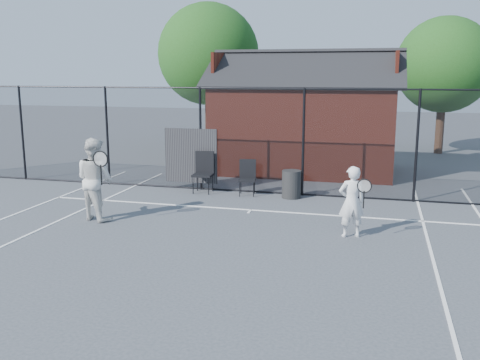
% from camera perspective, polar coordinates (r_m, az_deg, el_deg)
% --- Properties ---
extents(ground, '(80.00, 80.00, 0.00)m').
position_cam_1_polar(ground, '(10.69, -2.62, -7.16)').
color(ground, '#404449').
rests_on(ground, ground).
extents(court_lines, '(11.02, 18.00, 0.01)m').
position_cam_1_polar(court_lines, '(9.50, -5.02, -9.55)').
color(court_lines, white).
rests_on(court_lines, ground).
extents(fence, '(22.04, 3.00, 3.00)m').
position_cam_1_polar(fence, '(15.17, 1.86, 3.99)').
color(fence, black).
rests_on(fence, ground).
extents(clubhouse, '(6.50, 4.36, 4.19)m').
position_cam_1_polar(clubhouse, '(18.92, 6.98, 5.87)').
color(clubhouse, maroon).
rests_on(clubhouse, ground).
extents(tree_left, '(4.48, 4.48, 6.44)m').
position_cam_1_polar(tree_left, '(24.38, -3.39, 13.22)').
color(tree_left, black).
rests_on(tree_left, ground).
extents(tree_right, '(3.97, 3.97, 5.70)m').
position_cam_1_polar(tree_right, '(24.29, 20.96, 11.38)').
color(tree_right, black).
rests_on(tree_right, ground).
extents(player_front, '(0.72, 0.58, 1.51)m').
position_cam_1_polar(player_front, '(11.37, 11.82, -2.27)').
color(player_front, white).
rests_on(player_front, ground).
extents(player_back, '(1.14, 1.01, 1.93)m').
position_cam_1_polar(player_back, '(12.88, -15.21, 0.10)').
color(player_back, silver).
rests_on(player_back, ground).
extents(chair_left, '(0.58, 0.60, 1.15)m').
position_cam_1_polar(chair_left, '(15.33, -3.99, 0.74)').
color(chair_left, black).
rests_on(chair_left, ground).
extents(chair_right, '(0.54, 0.56, 0.97)m').
position_cam_1_polar(chair_right, '(14.98, 0.77, 0.18)').
color(chair_right, black).
rests_on(chair_right, ground).
extents(waste_bin, '(0.55, 0.55, 0.77)m').
position_cam_1_polar(waste_bin, '(14.76, 5.51, -0.45)').
color(waste_bin, black).
rests_on(waste_bin, ground).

